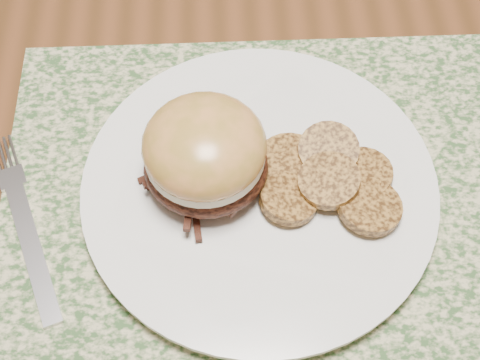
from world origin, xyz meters
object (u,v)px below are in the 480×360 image
(dinner_plate, at_px, (259,188))
(pork_sandwich, at_px, (205,154))
(dining_table, at_px, (82,217))
(fork, at_px, (25,223))

(dinner_plate, bearing_deg, pork_sandwich, 171.46)
(dining_table, bearing_deg, dinner_plate, -10.57)
(fork, bearing_deg, dining_table, 45.41)
(dinner_plate, xyz_separation_m, pork_sandwich, (-0.04, 0.01, 0.04))
(dining_table, xyz_separation_m, pork_sandwich, (0.12, -0.02, 0.13))
(pork_sandwich, distance_m, fork, 0.15)
(dinner_plate, xyz_separation_m, fork, (-0.18, -0.02, -0.01))
(dining_table, distance_m, fork, 0.10)
(fork, bearing_deg, dinner_plate, -14.28)
(dining_table, bearing_deg, pork_sandwich, -11.26)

